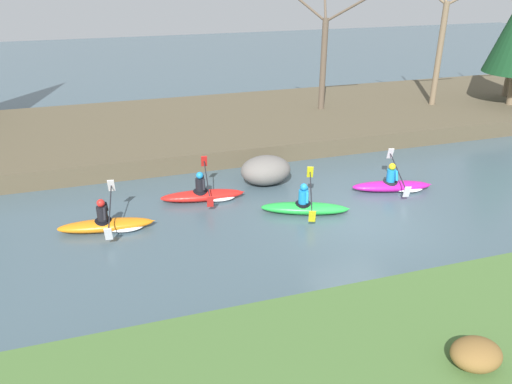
% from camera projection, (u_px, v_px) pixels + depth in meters
% --- Properties ---
extents(ground_plane, '(90.00, 90.00, 0.00)m').
position_uv_depth(ground_plane, '(358.00, 221.00, 15.04)').
color(ground_plane, '#425660').
extents(riverbank_far, '(44.00, 8.90, 0.70)m').
position_uv_depth(riverbank_far, '(260.00, 122.00, 23.31)').
color(riverbank_far, brown).
rests_on(riverbank_far, ground).
extents(bare_tree_upstream, '(3.07, 3.03, 5.52)m').
position_uv_depth(bare_tree_upstream, '(324.00, 53.00, 23.08)').
color(bare_tree_upstream, brown).
rests_on(bare_tree_upstream, riverbank_far).
extents(bare_tree_mid_upstream, '(3.53, 3.49, 6.40)m').
position_uv_depth(bare_tree_mid_upstream, '(441.00, 42.00, 23.65)').
color(bare_tree_mid_upstream, '#7A664C').
rests_on(bare_tree_mid_upstream, riverbank_far).
extents(shrub_clump_second, '(0.89, 0.74, 0.48)m').
position_uv_depth(shrub_clump_second, '(476.00, 354.00, 8.32)').
color(shrub_clump_second, brown).
rests_on(shrub_clump_second, riverbank_near).
extents(kayaker_lead, '(2.78, 2.05, 1.20)m').
position_uv_depth(kayaker_lead, '(395.00, 185.00, 16.98)').
color(kayaker_lead, '#C61999').
rests_on(kayaker_lead, ground).
extents(kayaker_middle, '(2.74, 2.00, 1.20)m').
position_uv_depth(kayaker_middle, '(305.00, 207.00, 15.42)').
color(kayaker_middle, green).
rests_on(kayaker_middle, ground).
extents(kayaker_trailing, '(2.80, 2.07, 1.20)m').
position_uv_depth(kayaker_trailing, '(206.00, 194.00, 16.30)').
color(kayaker_trailing, red).
rests_on(kayaker_trailing, ground).
extents(kayaker_far_back, '(2.80, 2.07, 1.20)m').
position_uv_depth(kayaker_far_back, '(110.00, 224.00, 14.44)').
color(kayaker_far_back, orange).
rests_on(kayaker_far_back, ground).
extents(boulder_midstream, '(1.78, 1.39, 1.01)m').
position_uv_depth(boulder_midstream, '(266.00, 170.00, 17.41)').
color(boulder_midstream, slate).
rests_on(boulder_midstream, ground).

